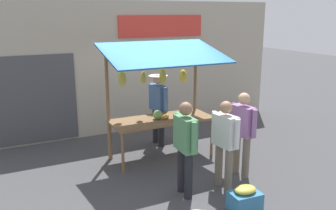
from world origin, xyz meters
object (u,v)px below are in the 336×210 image
vendor_with_sunhat (158,103)px  shopper_with_shopping_bag (185,142)px  shopper_with_ponytail (243,128)px  shopper_in_striped_shirt (225,139)px  market_stall (161,88)px  produce_crate_side (245,199)px

vendor_with_sunhat → shopper_with_shopping_bag: 2.55m
shopper_with_ponytail → shopper_in_striped_shirt: bearing=111.5°
market_stall → shopper_in_striped_shirt: 1.96m
shopper_with_ponytail → shopper_with_shopping_bag: shopper_with_shopping_bag is taller
vendor_with_sunhat → shopper_with_ponytail: vendor_with_sunhat is taller
vendor_with_sunhat → shopper_in_striped_shirt: (-0.10, 2.55, -0.09)m
vendor_with_sunhat → shopper_in_striped_shirt: 2.55m
shopper_with_shopping_bag → shopper_in_striped_shirt: bearing=-93.8°
market_stall → shopper_in_striped_shirt: (-0.37, 1.82, -0.61)m
shopper_in_striped_shirt → produce_crate_side: (0.16, 0.82, -0.74)m
shopper_with_shopping_bag → shopper_with_ponytail: bearing=-78.9°
vendor_with_sunhat → shopper_in_striped_shirt: vendor_with_sunhat is taller
shopper_in_striped_shirt → shopper_with_shopping_bag: bearing=77.3°
vendor_with_sunhat → produce_crate_side: bearing=-6.4°
vendor_with_sunhat → shopper_with_shopping_bag: size_ratio=1.03×
shopper_with_ponytail → shopper_in_striped_shirt: (0.61, 0.29, -0.02)m
market_stall → shopper_with_ponytail: bearing=122.6°
vendor_with_sunhat → shopper_in_striped_shirt: size_ratio=1.06×
vendor_with_sunhat → market_stall: bearing=-25.9°
shopper_with_ponytail → produce_crate_side: (0.77, 1.10, -0.76)m
vendor_with_sunhat → shopper_with_ponytail: bearing=12.1°
market_stall → shopper_with_ponytail: market_stall is taller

